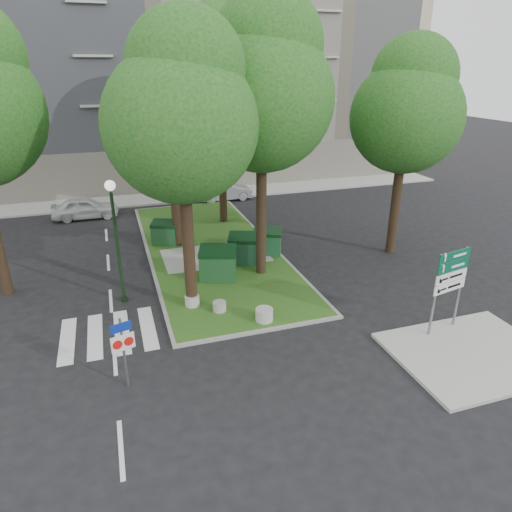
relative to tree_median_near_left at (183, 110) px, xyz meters
name	(u,v)px	position (x,y,z in m)	size (l,w,h in m)	color
ground	(248,333)	(1.41, -2.56, -7.32)	(120.00, 120.00, 0.00)	black
median_island	(211,249)	(1.91, 5.44, -7.26)	(6.00, 16.00, 0.12)	#254A15
median_kerb	(211,249)	(1.91, 5.44, -7.27)	(6.30, 16.30, 0.10)	gray
sidewalk_corner	(472,354)	(7.91, -6.06, -7.26)	(5.00, 4.00, 0.12)	#999993
building_sidewalk	(171,197)	(1.41, 15.94, -7.26)	(42.00, 3.00, 0.12)	#999993
zebra_crossing	(135,329)	(-2.34, -1.06, -7.31)	(5.00, 3.00, 0.01)	silver
apartment_building	(149,74)	(1.41, 23.44, 0.68)	(41.00, 12.00, 16.00)	tan
tree_median_near_left	(183,110)	(0.00, 0.00, 0.00)	(5.20, 5.20, 10.53)	black
tree_median_near_right	(264,85)	(3.50, 2.00, 0.67)	(5.60, 5.60, 11.46)	black
tree_median_mid	(170,105)	(0.50, 6.50, -0.34)	(4.80, 4.80, 9.99)	black
tree_median_far	(221,72)	(3.70, 9.50, 1.00)	(5.80, 5.80, 11.93)	black
tree_street_right	(408,106)	(10.50, 2.50, -0.33)	(5.00, 5.00, 10.06)	black
dumpster_a	(165,233)	(-0.16, 6.84, -6.61)	(1.55, 1.33, 1.21)	#0F3718
dumpster_b	(218,264)	(1.44, 1.89, -6.50)	(1.82, 1.53, 1.45)	#113C18
dumpster_c	(245,249)	(3.04, 3.22, -6.53)	(1.77, 1.51, 1.38)	#10361F
dumpster_d	(267,242)	(4.41, 3.93, -6.59)	(1.63, 1.43, 1.27)	#154525
bollard_left	(192,300)	(-0.09, -0.14, -7.00)	(0.56, 0.56, 0.40)	#A6A7A2
bollard_right	(264,314)	(2.18, -2.06, -6.97)	(0.64, 0.64, 0.46)	#A7A8A3
bollard_mid	(219,306)	(0.81, -0.88, -7.02)	(0.50, 0.50, 0.36)	#969691
litter_bin	(262,237)	(4.61, 5.28, -6.85)	(0.40, 0.40, 0.70)	yellow
street_lamp	(115,228)	(-2.57, 1.26, -4.25)	(0.39, 0.39, 4.88)	black
traffic_sign_pole	(123,343)	(-2.76, -4.13, -5.87)	(0.66, 0.22, 2.26)	slate
directional_sign	(450,278)	(7.89, -4.56, -5.22)	(1.46, 0.36, 2.97)	slate
car_white	(85,208)	(-4.17, 12.94, -6.66)	(1.55, 3.86, 1.31)	silver
car_silver	(225,191)	(4.91, 14.20, -6.68)	(1.34, 3.86, 1.27)	#9C9FA3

